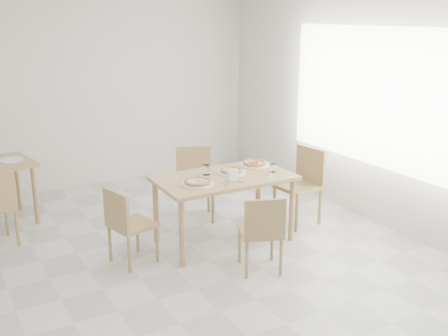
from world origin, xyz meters
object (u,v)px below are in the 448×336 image
main_table (224,184)px  chair_south (262,229)px  chair_west (126,221)px  chair_east (303,180)px  pizza_margherita (232,171)px  chair_north (195,178)px  plate_empty (11,160)px  tumbler_b (273,168)px  plate_margherita (232,173)px  plate_mushroom (198,184)px  pizza_pepperoni (255,163)px  pizza_mushroom (198,182)px  plate_pepperoni (254,165)px  tumbler_a (206,170)px  napkin_holder (233,176)px

main_table → chair_south: 0.86m
chair_west → chair_east: (2.23, 0.02, 0.06)m
chair_west → pizza_margherita: size_ratio=2.50×
chair_north → plate_empty: (-1.94, 1.01, 0.26)m
chair_south → tumbler_b: size_ratio=8.85×
chair_north → plate_margherita: (0.07, -0.76, 0.26)m
plate_mushroom → pizza_margherita: size_ratio=1.05×
plate_mushroom → pizza_margherita: 0.53m
main_table → tumbler_b: (0.55, -0.13, 0.13)m
pizza_pepperoni → plate_margherita: bearing=-161.7°
chair_north → chair_west: chair_north is taller
main_table → pizza_mushroom: size_ratio=4.66×
chair_south → plate_pepperoni: bearing=-99.0°
pizza_margherita → pizza_pepperoni: (0.38, 0.13, 0.00)m
plate_margherita → pizza_mushroom: size_ratio=0.99×
chair_west → plate_empty: size_ratio=2.92×
chair_east → pizza_pepperoni: 0.67m
pizza_mushroom → pizza_pepperoni: (0.89, 0.29, 0.00)m
plate_margherita → pizza_mushroom: 0.53m
pizza_margherita → tumbler_b: size_ratio=3.56×
chair_west → tumbler_a: (0.99, 0.15, 0.34)m
plate_pepperoni → napkin_holder: (-0.52, -0.38, 0.05)m
main_table → pizza_pepperoni: pizza_pepperoni is taller
chair_south → pizza_pepperoni: bearing=-99.0°
chair_south → chair_east: chair_east is taller
chair_east → chair_south: bearing=-60.6°
plate_mushroom → tumbler_a: size_ratio=3.04×
tumbler_a → pizza_pepperoni: bearing=2.7°
chair_west → pizza_pepperoni: size_ratio=2.67×
pizza_mushroom → plate_margherita: bearing=18.3°
chair_north → pizza_margherita: bearing=-64.2°
pizza_mushroom → tumbler_a: (0.24, 0.26, 0.02)m
plate_mushroom → tumbler_a: 0.36m
pizza_margherita → pizza_pepperoni: same height
chair_north → plate_mushroom: bearing=-94.5°
chair_south → chair_west: chair_west is taller
chair_west → tumbler_a: bearing=-95.9°
main_table → napkin_holder: 0.25m
chair_west → chair_east: chair_east is taller
chair_south → plate_pepperoni: (0.57, 1.01, 0.30)m
plate_pepperoni → plate_mushroom: bearing=-161.7°
plate_mushroom → pizza_pepperoni: bearing=18.3°
pizza_margherita → napkin_holder: size_ratio=2.46×
chair_north → plate_mushroom: 1.06m
chair_west → pizza_mushroom: pizza_mushroom is taller
tumbler_b → pizza_mushroom: bearing=179.1°
main_table → chair_south: chair_south is taller
plate_margherita → pizza_mushroom: (-0.50, -0.17, 0.02)m
main_table → tumbler_b: tumbler_b is taller
main_table → chair_west: (-1.12, -0.00, -0.20)m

